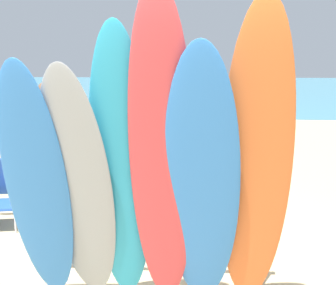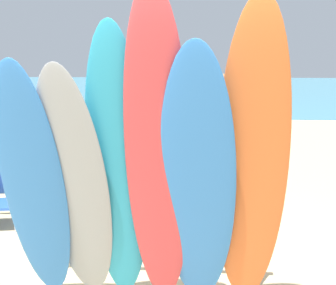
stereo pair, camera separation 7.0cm
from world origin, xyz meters
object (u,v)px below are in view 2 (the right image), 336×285
(beachgoer_strolling, at_px, (222,102))
(surfboard_grey_1, at_px, (76,191))
(surfboard_blue_0, at_px, (34,189))
(beachgoer_near_rack, at_px, (49,135))
(surfboard_blue_4, at_px, (198,186))
(beachgoer_midbeach, at_px, (147,135))
(surfboard_teal_2, at_px, (118,173))
(surfboard_orange_5, at_px, (252,167))
(surfboard_rack, at_px, (149,227))
(surfboard_red_3, at_px, (158,162))
(beach_chair_striped, at_px, (2,189))
(distant_boat, at_px, (106,105))

(beachgoer_strolling, bearing_deg, surfboard_grey_1, 124.33)
(surfboard_blue_0, distance_m, beachgoer_near_rack, 2.93)
(surfboard_blue_4, xyz_separation_m, beachgoer_midbeach, (-0.87, 3.68, -0.21))
(surfboard_grey_1, relative_size, beachgoer_midbeach, 1.39)
(surfboard_teal_2, relative_size, surfboard_blue_4, 1.05)
(surfboard_grey_1, height_order, surfboard_orange_5, surfboard_orange_5)
(surfboard_rack, xyz_separation_m, surfboard_red_3, (0.15, -0.60, 0.74))
(surfboard_blue_4, relative_size, beachgoer_strolling, 1.33)
(surfboard_rack, bearing_deg, surfboard_blue_0, -146.00)
(surfboard_blue_4, height_order, beachgoer_midbeach, surfboard_blue_4)
(surfboard_rack, xyz_separation_m, beach_chair_striped, (-2.02, 1.43, -0.10))
(surfboard_red_3, distance_m, distant_boat, 16.49)
(surfboard_grey_1, relative_size, surfboard_teal_2, 0.89)
(surfboard_teal_2, bearing_deg, surfboard_orange_5, -4.57)
(surfboard_grey_1, height_order, surfboard_red_3, surfboard_red_3)
(surfboard_blue_0, xyz_separation_m, surfboard_blue_4, (1.27, -0.02, 0.06))
(surfboard_orange_5, height_order, beachgoer_strolling, surfboard_orange_5)
(beachgoer_midbeach, relative_size, beachgoer_near_rack, 0.87)
(beachgoer_strolling, distance_m, distant_boat, 8.74)
(surfboard_blue_4, relative_size, distant_boat, 0.52)
(beachgoer_midbeach, bearing_deg, beach_chair_striped, 75.37)
(beach_chair_striped, distance_m, distant_boat, 14.05)
(distant_boat, bearing_deg, beach_chair_striped, -82.79)
(surfboard_teal_2, relative_size, beachgoer_strolling, 1.40)
(surfboard_blue_0, distance_m, beach_chair_striped, 2.40)
(surfboard_grey_1, distance_m, beachgoer_midbeach, 3.63)
(surfboard_blue_0, bearing_deg, distant_boat, 101.26)
(surfboard_red_3, xyz_separation_m, surfboard_orange_5, (0.70, 0.06, -0.04))
(surfboard_grey_1, bearing_deg, beachgoer_midbeach, 93.81)
(surfboard_rack, height_order, beach_chair_striped, beach_chair_striped)
(surfboard_red_3, distance_m, beach_chair_striped, 3.09)
(surfboard_blue_0, height_order, surfboard_orange_5, surfboard_orange_5)
(surfboard_grey_1, xyz_separation_m, surfboard_blue_4, (0.95, -0.05, 0.07))
(surfboard_grey_1, bearing_deg, surfboard_teal_2, 7.24)
(beachgoer_near_rack, bearing_deg, surfboard_blue_4, 98.22)
(distant_boat, bearing_deg, surfboard_blue_4, -75.13)
(beachgoer_midbeach, bearing_deg, surfboard_blue_0, 112.80)
(surfboard_orange_5, xyz_separation_m, beach_chair_striped, (-2.87, 1.98, -0.80))
(surfboard_blue_0, bearing_deg, surfboard_orange_5, 1.15)
(surfboard_grey_1, xyz_separation_m, beachgoer_near_rack, (-1.18, 2.76, -0.01))
(surfboard_orange_5, distance_m, beachgoer_near_rack, 3.77)
(surfboard_teal_2, xyz_separation_m, surfboard_blue_4, (0.62, -0.06, -0.07))
(surfboard_grey_1, xyz_separation_m, beachgoer_midbeach, (0.08, 3.63, -0.14))
(surfboard_grey_1, xyz_separation_m, distant_boat, (-3.28, 15.89, -0.85))
(surfboard_blue_0, xyz_separation_m, surfboard_teal_2, (0.65, 0.05, 0.13))
(beachgoer_strolling, bearing_deg, beachgoer_near_rack, 109.60)
(surfboard_blue_0, xyz_separation_m, beach_chair_striped, (-1.20, 1.99, -0.59))
(beachgoer_strolling, height_order, distant_boat, beachgoer_strolling)
(beachgoer_midbeach, height_order, beach_chair_striped, beachgoer_midbeach)
(surfboard_rack, xyz_separation_m, surfboard_blue_0, (-0.82, -0.56, 0.49))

